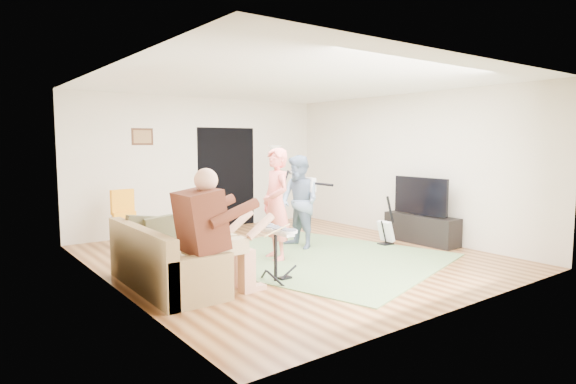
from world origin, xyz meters
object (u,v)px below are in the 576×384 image
object	(u,v)px
singer	(276,204)
tv_cabinet	(421,229)
drum_kit	(276,258)
dining_chair	(128,227)
television	(421,196)
sofa	(161,267)
torchiere_lamp	(275,172)
guitarist	(299,202)
guitar_spare	(386,231)

from	to	relation	value
singer	tv_cabinet	xyz separation A→B (m)	(2.80, -0.56, -0.61)
drum_kit	singer	world-z (taller)	singer
dining_chair	television	xyz separation A→B (m)	(4.31, -2.72, 0.50)
sofa	torchiere_lamp	size ratio (longest dim) A/B	1.12
sofa	guitarist	distance (m)	2.90
guitarist	dining_chair	bearing A→B (deg)	-127.54
sofa	singer	distance (m)	2.10
singer	guitar_spare	world-z (taller)	singer
guitarist	television	bearing A→B (deg)	63.46
torchiere_lamp	television	size ratio (longest dim) A/B	1.56
singer	television	distance (m)	2.81
dining_chair	tv_cabinet	size ratio (longest dim) A/B	0.71
sofa	guitarist	xyz separation A→B (m)	(2.75, 0.73, 0.53)
sofa	dining_chair	xyz separation A→B (m)	(0.42, 2.49, 0.09)
sofa	drum_kit	bearing A→B (deg)	-26.80
sofa	guitar_spare	world-z (taller)	guitar_spare
singer	guitar_spare	bearing A→B (deg)	91.10
guitarist	television	xyz separation A→B (m)	(1.98, -0.97, 0.06)
dining_chair	guitarist	bearing A→B (deg)	-44.35
singer	guitarist	world-z (taller)	singer
television	singer	bearing A→B (deg)	168.50
sofa	singer	bearing A→B (deg)	9.21
guitar_spare	dining_chair	size ratio (longest dim) A/B	0.87
drum_kit	television	world-z (taller)	television
dining_chair	torchiere_lamp	bearing A→B (deg)	-6.43
sofa	tv_cabinet	bearing A→B (deg)	-2.84
sofa	dining_chair	distance (m)	2.53
drum_kit	dining_chair	size ratio (longest dim) A/B	0.74
drum_kit	television	bearing A→B (deg)	6.82
drum_kit	guitar_spare	world-z (taller)	guitar_spare
torchiere_lamp	drum_kit	bearing A→B (deg)	-125.21
guitarist	torchiere_lamp	xyz separation A→B (m)	(0.78, 1.81, 0.39)
tv_cabinet	drum_kit	bearing A→B (deg)	-173.27
television	guitarist	bearing A→B (deg)	153.98
drum_kit	guitarist	size ratio (longest dim) A/B	0.46
guitar_spare	guitarist	bearing A→B (deg)	152.24
guitar_spare	tv_cabinet	size ratio (longest dim) A/B	0.62
torchiere_lamp	television	xyz separation A→B (m)	(1.20, -2.77, -0.34)
drum_kit	guitarist	bearing A→B (deg)	43.23
drum_kit	tv_cabinet	xyz separation A→B (m)	(3.50, 0.41, -0.07)
tv_cabinet	television	xyz separation A→B (m)	(-0.05, 0.00, 0.60)
guitar_spare	television	world-z (taller)	television
drum_kit	tv_cabinet	distance (m)	3.52
dining_chair	tv_cabinet	distance (m)	5.14
singer	guitar_spare	xyz separation A→B (m)	(2.14, -0.32, -0.61)
drum_kit	dining_chair	distance (m)	3.25
sofa	tv_cabinet	distance (m)	4.79
drum_kit	tv_cabinet	size ratio (longest dim) A/B	0.52
television	sofa	bearing A→B (deg)	177.13
sofa	television	xyz separation A→B (m)	(4.74, -0.24, 0.59)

